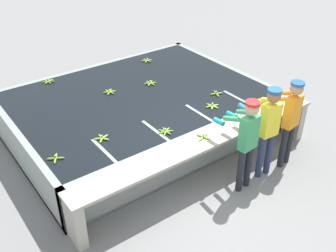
{
  "coord_description": "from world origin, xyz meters",
  "views": [
    {
      "loc": [
        -3.74,
        -3.78,
        4.49
      ],
      "look_at": [
        0.0,
        1.28,
        0.59
      ],
      "focal_mm": 42.0,
      "sensor_mm": 36.0,
      "label": 1
    }
  ],
  "objects": [
    {
      "name": "banana_bunch_floating_5",
      "position": [
        -2.23,
        1.21,
        0.85
      ],
      "size": [
        0.26,
        0.26,
        0.08
      ],
      "color": "#7FAD33",
      "rests_on": "wash_tank"
    },
    {
      "name": "banana_bunch_floating_6",
      "position": [
        -0.39,
        0.83,
        0.85
      ],
      "size": [
        0.28,
        0.28,
        0.08
      ],
      "color": "#75A333",
      "rests_on": "wash_tank"
    },
    {
      "name": "banana_bunch_floating_4",
      "position": [
        0.47,
        2.56,
        0.85
      ],
      "size": [
        0.27,
        0.28,
        0.08
      ],
      "color": "#8CB738",
      "rests_on": "wash_tank"
    },
    {
      "name": "wash_tank",
      "position": [
        0.0,
        2.31,
        0.41
      ],
      "size": [
        5.03,
        3.75,
        0.84
      ],
      "color": "gray",
      "rests_on": "ground"
    },
    {
      "name": "banana_bunch_floating_8",
      "position": [
        1.28,
        1.36,
        0.85
      ],
      "size": [
        0.27,
        0.27,
        0.08
      ],
      "color": "#7FAD33",
      "rests_on": "wash_tank"
    },
    {
      "name": "worker_2",
      "position": [
        1.49,
        -0.28,
        1.03
      ],
      "size": [
        0.47,
        0.74,
        1.69
      ],
      "color": "#1E2328",
      "rests_on": "ground"
    },
    {
      "name": "banana_bunch_ledge_0",
      "position": [
        0.02,
        0.3,
        0.86
      ],
      "size": [
        0.28,
        0.28,
        0.08
      ],
      "color": "#8CB738",
      "rests_on": "work_ledge"
    },
    {
      "name": "ground_plane",
      "position": [
        0.0,
        0.0,
        0.0
      ],
      "size": [
        80.0,
        80.0,
        0.0
      ],
      "primitive_type": "plane",
      "color": "gray",
      "rests_on": "ground"
    },
    {
      "name": "banana_bunch_floating_2",
      "position": [
        -1.25,
        3.94,
        0.85
      ],
      "size": [
        0.28,
        0.27,
        0.08
      ],
      "color": "#75A333",
      "rests_on": "wash_tank"
    },
    {
      "name": "work_ledge",
      "position": [
        0.0,
        0.22,
        0.61
      ],
      "size": [
        5.03,
        0.45,
        0.84
      ],
      "color": "#A8A393",
      "rests_on": "ground"
    },
    {
      "name": "worker_0",
      "position": [
        0.39,
        -0.31,
        1.02
      ],
      "size": [
        0.44,
        0.73,
        1.68
      ],
      "color": "#1E2328",
      "rests_on": "ground"
    },
    {
      "name": "knife_0",
      "position": [
        1.95,
        0.26,
        0.85
      ],
      "size": [
        0.21,
        0.31,
        0.02
      ],
      "color": "silver",
      "rests_on": "work_ledge"
    },
    {
      "name": "banana_bunch_floating_7",
      "position": [
        -0.43,
        2.71,
        0.85
      ],
      "size": [
        0.28,
        0.28,
        0.08
      ],
      "color": "#8CB738",
      "rests_on": "wash_tank"
    },
    {
      "name": "banana_bunch_floating_3",
      "position": [
        1.11,
        3.65,
        0.85
      ],
      "size": [
        0.28,
        0.28,
        0.08
      ],
      "color": "#8CB738",
      "rests_on": "wash_tank"
    },
    {
      "name": "banana_bunch_floating_1",
      "position": [
        -1.37,
        1.28,
        0.85
      ],
      "size": [
        0.28,
        0.27,
        0.08
      ],
      "color": "#9EC642",
      "rests_on": "wash_tank"
    },
    {
      "name": "banana_bunch_floating_0",
      "position": [
        0.86,
        1.02,
        0.85
      ],
      "size": [
        0.28,
        0.28,
        0.08
      ],
      "color": "#9EC642",
      "rests_on": "wash_tank"
    },
    {
      "name": "worker_1",
      "position": [
        0.95,
        -0.26,
        1.04
      ],
      "size": [
        0.45,
        0.74,
        1.71
      ],
      "color": "navy",
      "rests_on": "ground"
    }
  ]
}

